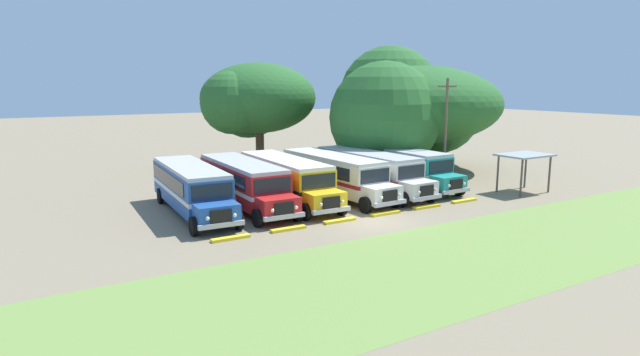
{
  "coord_description": "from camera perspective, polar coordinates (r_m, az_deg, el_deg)",
  "views": [
    {
      "loc": [
        -17.24,
        -22.88,
        7.68
      ],
      "look_at": [
        0.0,
        5.64,
        1.6
      ],
      "focal_mm": 29.48,
      "sensor_mm": 36.0,
      "label": 1
    }
  ],
  "objects": [
    {
      "name": "ground_plane",
      "position": [
        29.66,
        5.67,
        -4.72
      ],
      "size": [
        220.0,
        220.0,
        0.0
      ],
      "primitive_type": "plane",
      "color": "#84755B"
    },
    {
      "name": "foreground_grass_strip",
      "position": [
        24.68,
        15.5,
        -8.17
      ],
      "size": [
        80.0,
        9.24,
        0.01
      ],
      "primitive_type": "cube",
      "color": "olive",
      "rests_on": "ground_plane"
    },
    {
      "name": "parked_bus_slot_0",
      "position": [
        32.13,
        -13.78,
        -0.91
      ],
      "size": [
        3.19,
        10.91,
        2.82
      ],
      "rotation": [
        0.0,
        0.0,
        -1.63
      ],
      "color": "#23519E",
      "rests_on": "ground_plane"
    },
    {
      "name": "parked_bus_slot_1",
      "position": [
        33.09,
        -8.25,
        -0.39
      ],
      "size": [
        2.92,
        10.87,
        2.82
      ],
      "rotation": [
        0.0,
        0.0,
        -1.6
      ],
      "color": "red",
      "rests_on": "ground_plane"
    },
    {
      "name": "parked_bus_slot_2",
      "position": [
        34.19,
        -3.68,
        0.04
      ],
      "size": [
        2.93,
        10.87,
        2.82
      ],
      "rotation": [
        0.0,
        0.0,
        -1.6
      ],
      "color": "yellow",
      "rests_on": "ground_plane"
    },
    {
      "name": "parked_bus_slot_3",
      "position": [
        35.69,
        1.59,
        0.5
      ],
      "size": [
        3.05,
        10.89,
        2.82
      ],
      "rotation": [
        0.0,
        0.0,
        -1.53
      ],
      "color": "silver",
      "rests_on": "ground_plane"
    },
    {
      "name": "parked_bus_slot_4",
      "position": [
        37.32,
        5.37,
        0.89
      ],
      "size": [
        3.01,
        10.88,
        2.82
      ],
      "rotation": [
        0.0,
        0.0,
        -1.53
      ],
      "color": "silver",
      "rests_on": "ground_plane"
    },
    {
      "name": "parked_bus_slot_5",
      "position": [
        39.73,
        8.63,
        1.39
      ],
      "size": [
        2.8,
        10.85,
        2.82
      ],
      "rotation": [
        0.0,
        0.0,
        -1.56
      ],
      "color": "teal",
      "rests_on": "ground_plane"
    },
    {
      "name": "curb_wheelstop_0",
      "position": [
        26.54,
        -9.67,
        -6.46
      ],
      "size": [
        2.0,
        0.36,
        0.15
      ],
      "primitive_type": "cube",
      "color": "yellow",
      "rests_on": "ground_plane"
    },
    {
      "name": "curb_wheelstop_1",
      "position": [
        27.82,
        -3.44,
        -5.54
      ],
      "size": [
        2.0,
        0.36,
        0.15
      ],
      "primitive_type": "cube",
      "color": "yellow",
      "rests_on": "ground_plane"
    },
    {
      "name": "curb_wheelstop_2",
      "position": [
        29.4,
        2.15,
        -4.66
      ],
      "size": [
        2.0,
        0.36,
        0.15
      ],
      "primitive_type": "cube",
      "color": "yellow",
      "rests_on": "ground_plane"
    },
    {
      "name": "curb_wheelstop_3",
      "position": [
        31.24,
        7.12,
        -3.83
      ],
      "size": [
        2.0,
        0.36,
        0.15
      ],
      "primitive_type": "cube",
      "color": "yellow",
      "rests_on": "ground_plane"
    },
    {
      "name": "curb_wheelstop_4",
      "position": [
        33.29,
        11.5,
        -3.08
      ],
      "size": [
        2.0,
        0.36,
        0.15
      ],
      "primitive_type": "cube",
      "color": "yellow",
      "rests_on": "ground_plane"
    },
    {
      "name": "curb_wheelstop_5",
      "position": [
        35.51,
        15.35,
        -2.4
      ],
      "size": [
        2.0,
        0.36,
        0.15
      ],
      "primitive_type": "cube",
      "color": "yellow",
      "rests_on": "ground_plane"
    },
    {
      "name": "broad_shade_tree",
      "position": [
        47.95,
        -7.01,
        8.46
      ],
      "size": [
        10.81,
        10.28,
        9.42
      ],
      "color": "brown",
      "rests_on": "ground_plane"
    },
    {
      "name": "secondary_tree",
      "position": [
        47.43,
        9.54,
        7.72
      ],
      "size": [
        17.16,
        15.45,
        11.06
      ],
      "color": "brown",
      "rests_on": "ground_plane"
    },
    {
      "name": "utility_pole",
      "position": [
        40.33,
        13.48,
        5.17
      ],
      "size": [
        1.8,
        0.2,
        7.99
      ],
      "color": "brown",
      "rests_on": "ground_plane"
    },
    {
      "name": "waiting_shelter",
      "position": [
        39.64,
        21.33,
        2.05
      ],
      "size": [
        3.6,
        2.6,
        2.72
      ],
      "color": "brown",
      "rests_on": "ground_plane"
    }
  ]
}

